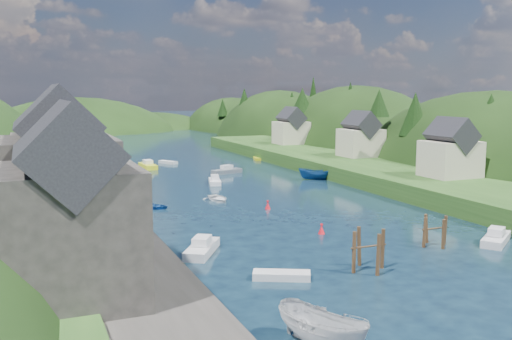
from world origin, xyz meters
name	(u,v)px	position (x,y,z in m)	size (l,w,h in m)	color
ground	(206,177)	(0.00, 50.00, 0.00)	(600.00, 600.00, 0.00)	black
hillside_right	(354,182)	(45.00, 75.00, -7.41)	(36.00, 245.56, 48.00)	black
far_hills	(109,159)	(1.22, 174.01, -10.80)	(103.00, 68.00, 44.00)	black
hill_trees	(186,108)	(0.73, 64.29, 11.14)	(91.97, 151.91, 12.84)	black
quay_left	(72,221)	(-24.00, 20.00, 1.00)	(12.00, 110.00, 2.00)	#2D2B28
quayside_buildings	(57,184)	(-26.00, 6.39, 7.09)	(8.00, 35.84, 12.90)	#2D2B28
boat_sheds	(43,160)	(-26.00, 39.00, 5.27)	(7.00, 21.00, 7.50)	#2D2D30
terrace_right	(366,169)	(25.00, 40.00, 1.20)	(16.00, 120.00, 2.40)	#234719
right_bank_cottages	(355,138)	(28.00, 48.33, 5.84)	(9.00, 59.24, 8.41)	beige
piling_cluster_near	(368,254)	(-3.05, -3.15, 1.40)	(3.25, 3.03, 3.93)	#382314
piling_cluster_far	(435,234)	(6.82, 0.72, 1.12)	(2.84, 2.69, 3.38)	#382314
channel_buoy_near	(322,229)	(-0.77, 8.70, 0.48)	(0.70, 0.70, 1.10)	red
channel_buoy_far	(268,205)	(-0.93, 21.96, 0.48)	(0.70, 0.70, 1.10)	red
moored_boats	(271,210)	(-2.05, 18.34, 0.67)	(34.64, 91.09, 2.48)	silver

